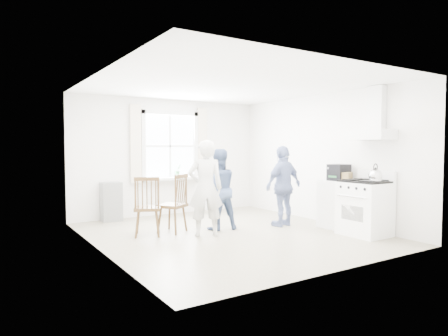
# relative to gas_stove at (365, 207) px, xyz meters

# --- Properties ---
(room_shell) EXTENTS (4.62, 5.12, 2.64)m
(room_shell) POSITION_rel_gas_stove_xyz_m (-1.91, 1.35, 0.82)
(room_shell) COLOR gray
(room_shell) RESTS_ON ground
(window_assembly) EXTENTS (1.88, 0.24, 1.70)m
(window_assembly) POSITION_rel_gas_stove_xyz_m (-1.91, 3.80, 0.98)
(window_assembly) COLOR white
(window_assembly) RESTS_ON room_shell
(range_hood) EXTENTS (0.45, 0.76, 0.94)m
(range_hood) POSITION_rel_gas_stove_xyz_m (0.16, -0.00, 1.42)
(range_hood) COLOR silver
(range_hood) RESTS_ON room_shell
(shelf_unit) EXTENTS (0.40, 0.30, 0.80)m
(shelf_unit) POSITION_rel_gas_stove_xyz_m (-3.31, 3.68, -0.08)
(shelf_unit) COLOR gray
(shelf_unit) RESTS_ON ground
(gas_stove) EXTENTS (0.68, 0.76, 1.12)m
(gas_stove) POSITION_rel_gas_stove_xyz_m (0.00, 0.00, 0.00)
(gas_stove) COLOR white
(gas_stove) RESTS_ON ground
(kettle) EXTENTS (0.22, 0.22, 0.31)m
(kettle) POSITION_rel_gas_stove_xyz_m (-0.07, -0.25, 0.57)
(kettle) COLOR silver
(kettle) RESTS_ON gas_stove
(low_cabinet) EXTENTS (0.50, 0.55, 0.90)m
(low_cabinet) POSITION_rel_gas_stove_xyz_m (0.07, 0.70, -0.03)
(low_cabinet) COLOR silver
(low_cabinet) RESTS_ON ground
(stereo_stack) EXTENTS (0.36, 0.33, 0.31)m
(stereo_stack) POSITION_rel_gas_stove_xyz_m (0.08, 0.66, 0.57)
(stereo_stack) COLOR black
(stereo_stack) RESTS_ON low_cabinet
(cardboard_box) EXTENTS (0.31, 0.27, 0.16)m
(cardboard_box) POSITION_rel_gas_stove_xyz_m (0.10, 0.52, 0.50)
(cardboard_box) COLOR olive
(cardboard_box) RESTS_ON low_cabinet
(windsor_chair_a) EXTENTS (0.61, 0.61, 1.06)m
(windsor_chair_a) POSITION_rel_gas_stove_xyz_m (-2.65, 1.92, 0.16)
(windsor_chair_a) COLOR #452D16
(windsor_chair_a) RESTS_ON ground
(windsor_chair_b) EXTENTS (0.57, 0.57, 1.04)m
(windsor_chair_b) POSITION_rel_gas_stove_xyz_m (-3.23, 1.88, 0.15)
(windsor_chair_b) COLOR #452D16
(windsor_chair_b) RESTS_ON ground
(person_left) EXTENTS (0.78, 0.78, 1.65)m
(person_left) POSITION_rel_gas_stove_xyz_m (-2.36, 1.43, 0.34)
(person_left) COLOR silver
(person_left) RESTS_ON ground
(person_mid) EXTENTS (0.86, 0.86, 1.49)m
(person_mid) POSITION_rel_gas_stove_xyz_m (-1.89, 1.78, 0.26)
(person_mid) COLOR #42547B
(person_mid) RESTS_ON ground
(person_right) EXTENTS (1.02, 1.02, 1.55)m
(person_right) POSITION_rel_gas_stove_xyz_m (-0.65, 1.39, 0.29)
(person_right) COLOR navy
(person_right) RESTS_ON ground
(potted_plant) EXTENTS (0.20, 0.20, 0.29)m
(potted_plant) POSITION_rel_gas_stove_xyz_m (-1.77, 3.71, 0.51)
(potted_plant) COLOR #306C39
(potted_plant) RESTS_ON window_assembly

